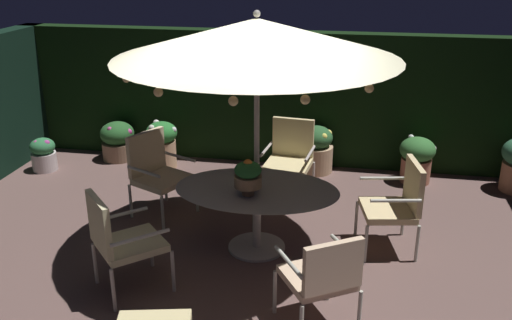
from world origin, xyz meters
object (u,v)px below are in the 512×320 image
(patio_chair_southeast, at_px, (290,154))
(potted_plant_front_corner, at_px, (417,158))
(centerpiece_planter, at_px, (248,175))
(patio_umbrella, at_px, (257,39))
(patio_chair_northeast, at_px, (323,275))
(potted_plant_back_right, at_px, (316,149))
(patio_dining_table, at_px, (257,200))
(potted_plant_back_left, at_px, (162,143))
(patio_chair_east, at_px, (398,201))
(potted_plant_left_near, at_px, (118,140))
(potted_plant_back_center, at_px, (43,154))
(patio_chair_north, at_px, (119,238))
(patio_chair_south, at_px, (156,169))

(patio_chair_southeast, distance_m, potted_plant_front_corner, 1.87)
(potted_plant_front_corner, bearing_deg, centerpiece_planter, -128.57)
(patio_umbrella, distance_m, patio_chair_northeast, 2.31)
(patio_chair_northeast, height_order, potted_plant_back_right, patio_chair_northeast)
(patio_dining_table, relative_size, potted_plant_back_left, 2.50)
(patio_dining_table, relative_size, patio_chair_northeast, 1.86)
(patio_chair_east, relative_size, potted_plant_left_near, 1.68)
(potted_plant_back_center, height_order, potted_plant_back_right, potted_plant_back_right)
(potted_plant_back_center, distance_m, potted_plant_back_left, 1.76)
(potted_plant_back_left, distance_m, potted_plant_left_near, 0.82)
(centerpiece_planter, bearing_deg, patio_chair_northeast, -52.15)
(patio_chair_southeast, height_order, potted_plant_back_right, patio_chair_southeast)
(patio_dining_table, distance_m, potted_plant_front_corner, 2.94)
(patio_chair_southeast, distance_m, potted_plant_back_left, 2.11)
(patio_chair_north, relative_size, patio_chair_northeast, 1.08)
(patio_chair_northeast, xyz_separation_m, patio_chair_south, (-2.18, 1.95, 0.02))
(patio_chair_east, xyz_separation_m, potted_plant_back_right, (-1.05, 2.10, -0.23))
(potted_plant_back_right, xyz_separation_m, potted_plant_back_left, (-2.28, -0.25, 0.04))
(patio_chair_southeast, bearing_deg, potted_plant_left_near, 163.80)
(patio_dining_table, relative_size, potted_plant_front_corner, 2.70)
(patio_chair_north, relative_size, potted_plant_back_right, 1.48)
(patio_umbrella, distance_m, patio_chair_southeast, 2.32)
(patio_chair_south, relative_size, potted_plant_back_center, 2.07)
(patio_chair_east, bearing_deg, potted_plant_back_right, 116.62)
(patio_dining_table, height_order, patio_chair_south, patio_chair_south)
(patio_chair_northeast, bearing_deg, patio_chair_north, 172.65)
(patio_umbrella, distance_m, potted_plant_back_center, 4.42)
(patio_chair_north, bearing_deg, patio_chair_east, 26.76)
(potted_plant_back_right, bearing_deg, patio_chair_northeast, -84.47)
(potted_plant_back_center, relative_size, potted_plant_left_near, 0.83)
(patio_umbrella, bearing_deg, patio_dining_table, 68.93)
(potted_plant_front_corner, bearing_deg, patio_chair_north, -132.41)
(centerpiece_planter, height_order, patio_chair_northeast, centerpiece_planter)
(potted_plant_back_left, height_order, potted_plant_left_near, potted_plant_back_left)
(patio_dining_table, height_order, patio_chair_north, patio_chair_north)
(patio_chair_south, distance_m, potted_plant_front_corner, 3.63)
(patio_chair_southeast, relative_size, potted_plant_back_right, 1.45)
(patio_chair_east, distance_m, potted_plant_back_left, 3.82)
(patio_umbrella, distance_m, patio_chair_north, 2.30)
(patio_chair_southeast, bearing_deg, potted_plant_back_left, 162.86)
(centerpiece_planter, height_order, potted_plant_front_corner, centerpiece_planter)
(patio_dining_table, distance_m, potted_plant_left_near, 3.53)
(patio_chair_southeast, relative_size, patio_chair_south, 0.98)
(potted_plant_back_center, bearing_deg, patio_chair_north, -48.60)
(patio_chair_east, bearing_deg, potted_plant_front_corner, 79.13)
(centerpiece_planter, height_order, potted_plant_left_near, centerpiece_planter)
(centerpiece_planter, height_order, potted_plant_back_left, centerpiece_planter)
(patio_chair_south, xyz_separation_m, potted_plant_back_left, (-0.46, 1.48, -0.20))
(patio_chair_northeast, relative_size, potted_plant_back_center, 1.91)
(patio_dining_table, distance_m, potted_plant_back_left, 2.83)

